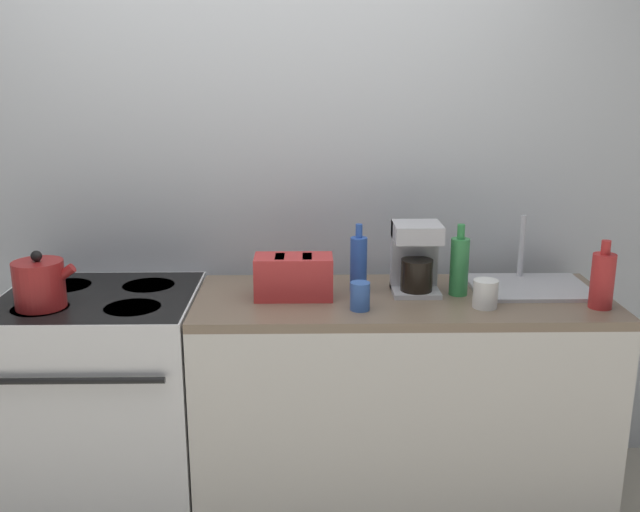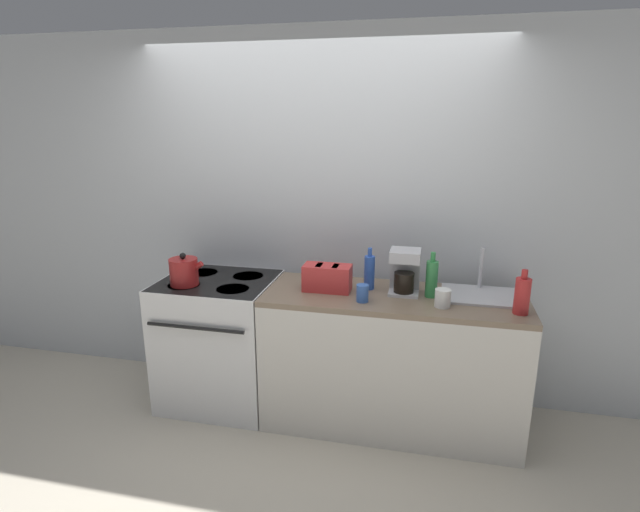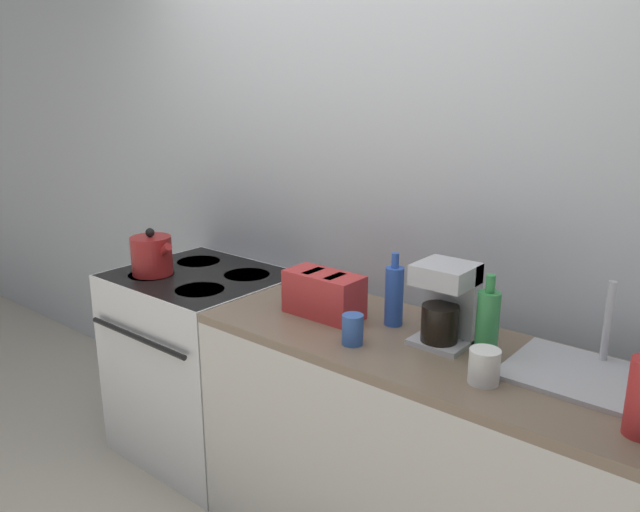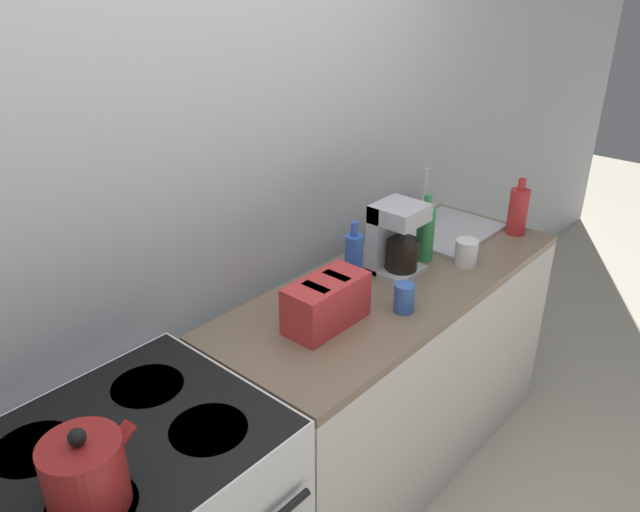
% 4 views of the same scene
% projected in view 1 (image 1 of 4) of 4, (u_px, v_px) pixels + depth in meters
% --- Properties ---
extents(wall_back, '(8.00, 0.05, 2.60)m').
position_uv_depth(wall_back, '(260.00, 185.00, 3.14)').
color(wall_back, silver).
rests_on(wall_back, ground_plane).
extents(stove, '(0.78, 0.72, 0.92)m').
position_uv_depth(stove, '(106.00, 398.00, 2.97)').
color(stove, silver).
rests_on(stove, ground_plane).
extents(counter_block, '(1.65, 0.62, 0.92)m').
position_uv_depth(counter_block, '(400.00, 401.00, 2.96)').
color(counter_block, silver).
rests_on(counter_block, ground_plane).
extents(kettle, '(0.24, 0.19, 0.22)m').
position_uv_depth(kettle, '(40.00, 284.00, 2.69)').
color(kettle, maroon).
rests_on(kettle, stove).
extents(toaster, '(0.31, 0.15, 0.17)m').
position_uv_depth(toaster, '(294.00, 277.00, 2.81)').
color(toaster, red).
rests_on(toaster, counter_block).
extents(coffee_maker, '(0.19, 0.18, 0.29)m').
position_uv_depth(coffee_maker, '(416.00, 256.00, 2.86)').
color(coffee_maker, '#B7B7BC').
rests_on(coffee_maker, counter_block).
extents(sink_tray, '(0.48, 0.36, 0.28)m').
position_uv_depth(sink_tray, '(529.00, 285.00, 2.94)').
color(sink_tray, '#B7B7BC').
rests_on(sink_tray, counter_block).
extents(bottle_red, '(0.09, 0.09, 0.26)m').
position_uv_depth(bottle_red, '(602.00, 280.00, 2.68)').
color(bottle_red, '#B72828').
rests_on(bottle_red, counter_block).
extents(bottle_green, '(0.07, 0.07, 0.29)m').
position_uv_depth(bottle_green, '(459.00, 265.00, 2.84)').
color(bottle_green, '#338C47').
rests_on(bottle_green, counter_block).
extents(bottle_blue, '(0.07, 0.07, 0.28)m').
position_uv_depth(bottle_blue, '(359.00, 263.00, 2.89)').
color(bottle_blue, '#2D56B7').
rests_on(bottle_blue, counter_block).
extents(cup_white, '(0.09, 0.09, 0.11)m').
position_uv_depth(cup_white, '(485.00, 294.00, 2.70)').
color(cup_white, white).
rests_on(cup_white, counter_block).
extents(cup_blue, '(0.07, 0.07, 0.11)m').
position_uv_depth(cup_blue, '(360.00, 296.00, 2.68)').
color(cup_blue, '#3860B2').
rests_on(cup_blue, counter_block).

